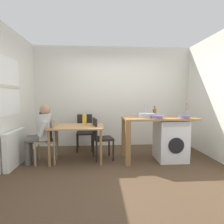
# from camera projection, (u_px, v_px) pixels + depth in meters

# --- Properties ---
(ground_plane) EXTENTS (5.46, 5.46, 0.00)m
(ground_plane) POSITION_uv_depth(u_px,v_px,m) (120.00, 169.00, 3.43)
(ground_plane) COLOR #4C3826
(wall_back) EXTENTS (4.60, 0.10, 2.70)m
(wall_back) POSITION_uv_depth(u_px,v_px,m) (113.00, 97.00, 5.06)
(wall_back) COLOR silver
(wall_back) RESTS_ON ground_plane
(radiator) EXTENTS (0.10, 0.80, 0.70)m
(radiator) POSITION_uv_depth(u_px,v_px,m) (15.00, 148.00, 3.57)
(radiator) COLOR white
(radiator) RESTS_ON ground_plane
(dining_table) EXTENTS (1.10, 0.76, 0.74)m
(dining_table) POSITION_uv_depth(u_px,v_px,m) (77.00, 130.00, 3.86)
(dining_table) COLOR tan
(dining_table) RESTS_ON ground_plane
(chair_person_seat) EXTENTS (0.44, 0.44, 0.90)m
(chair_person_seat) POSITION_uv_depth(u_px,v_px,m) (50.00, 138.00, 3.75)
(chair_person_seat) COLOR gray
(chair_person_seat) RESTS_ON ground_plane
(chair_opposite) EXTENTS (0.47, 0.47, 0.90)m
(chair_opposite) POSITION_uv_depth(u_px,v_px,m) (100.00, 136.00, 3.94)
(chair_opposite) COLOR black
(chair_opposite) RESTS_ON ground_plane
(chair_spare_by_wall) EXTENTS (0.43, 0.43, 0.90)m
(chair_spare_by_wall) POSITION_uv_depth(u_px,v_px,m) (85.00, 130.00, 4.65)
(chair_spare_by_wall) COLOR black
(chair_spare_by_wall) RESTS_ON ground_plane
(seated_person) EXTENTS (0.52, 0.53, 1.20)m
(seated_person) POSITION_uv_depth(u_px,v_px,m) (41.00, 130.00, 3.71)
(seated_person) COLOR #595651
(seated_person) RESTS_ON ground_plane
(kitchen_counter) EXTENTS (1.50, 0.68, 0.92)m
(kitchen_counter) POSITION_uv_depth(u_px,v_px,m) (149.00, 125.00, 3.86)
(kitchen_counter) COLOR #9E7042
(kitchen_counter) RESTS_ON ground_plane
(washing_machine) EXTENTS (0.60, 0.61, 0.86)m
(washing_machine) POSITION_uv_depth(u_px,v_px,m) (170.00, 140.00, 3.92)
(washing_machine) COLOR silver
(washing_machine) RESTS_ON ground_plane
(sink_basin) EXTENTS (0.38, 0.38, 0.09)m
(sink_basin) POSITION_uv_depth(u_px,v_px,m) (147.00, 115.00, 3.84)
(sink_basin) COLOR #9EA0A5
(sink_basin) RESTS_ON kitchen_counter
(tap) EXTENTS (0.02, 0.02, 0.28)m
(tap) POSITION_uv_depth(u_px,v_px,m) (145.00, 110.00, 4.01)
(tap) COLOR #B2B2B7
(tap) RESTS_ON kitchen_counter
(bottle_tall_green) EXTENTS (0.08, 0.08, 0.23)m
(bottle_tall_green) POSITION_uv_depth(u_px,v_px,m) (154.00, 112.00, 4.06)
(bottle_tall_green) COLOR brown
(bottle_tall_green) RESTS_ON kitchen_counter
(mixing_bowl) EXTENTS (0.22, 0.22, 0.06)m
(mixing_bowl) POSITION_uv_depth(u_px,v_px,m) (157.00, 117.00, 3.65)
(mixing_bowl) COLOR slate
(mixing_bowl) RESTS_ON kitchen_counter
(utensil_crock) EXTENTS (0.11, 0.11, 0.30)m
(utensil_crock) POSITION_uv_depth(u_px,v_px,m) (187.00, 114.00, 3.95)
(utensil_crock) COLOR gray
(utensil_crock) RESTS_ON kitchen_counter
(colander) EXTENTS (0.20, 0.20, 0.06)m
(colander) POSITION_uv_depth(u_px,v_px,m) (184.00, 117.00, 3.67)
(colander) COLOR slate
(colander) RESTS_ON kitchen_counter
(vase) EXTENTS (0.09, 0.09, 0.23)m
(vase) POSITION_uv_depth(u_px,v_px,m) (84.00, 120.00, 3.95)
(vase) COLOR gold
(vase) RESTS_ON dining_table
(scissors) EXTENTS (0.15, 0.06, 0.01)m
(scissors) POSITION_uv_depth(u_px,v_px,m) (158.00, 118.00, 3.76)
(scissors) COLOR #B2B2B7
(scissors) RESTS_ON kitchen_counter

